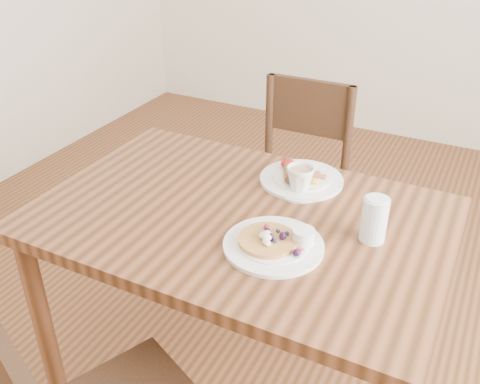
# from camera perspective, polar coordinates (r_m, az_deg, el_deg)

# --- Properties ---
(dining_table) EXTENTS (1.20, 0.80, 0.75)m
(dining_table) POSITION_cam_1_polar(r_m,az_deg,el_deg) (1.63, 0.00, -5.13)
(dining_table) COLOR brown
(dining_table) RESTS_ON ground
(chair_far) EXTENTS (0.43, 0.43, 0.88)m
(chair_far) POSITION_cam_1_polar(r_m,az_deg,el_deg) (2.32, 5.90, 1.75)
(chair_far) COLOR #392414
(chair_far) RESTS_ON ground
(pancake_plate) EXTENTS (0.27, 0.27, 0.06)m
(pancake_plate) POSITION_cam_1_polar(r_m,az_deg,el_deg) (1.43, 3.79, -5.42)
(pancake_plate) COLOR white
(pancake_plate) RESTS_ON dining_table
(breakfast_plate) EXTENTS (0.27, 0.27, 0.04)m
(breakfast_plate) POSITION_cam_1_polar(r_m,az_deg,el_deg) (1.74, 6.43, 1.50)
(breakfast_plate) COLOR white
(breakfast_plate) RESTS_ON dining_table
(teacup_saucer) EXTENTS (0.14, 0.14, 0.09)m
(teacup_saucer) POSITION_cam_1_polar(r_m,az_deg,el_deg) (1.67, 6.41, 1.16)
(teacup_saucer) COLOR white
(teacup_saucer) RESTS_ON dining_table
(water_glass) EXTENTS (0.07, 0.07, 0.13)m
(water_glass) POSITION_cam_1_polar(r_m,az_deg,el_deg) (1.47, 14.13, -2.88)
(water_glass) COLOR silver
(water_glass) RESTS_ON dining_table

